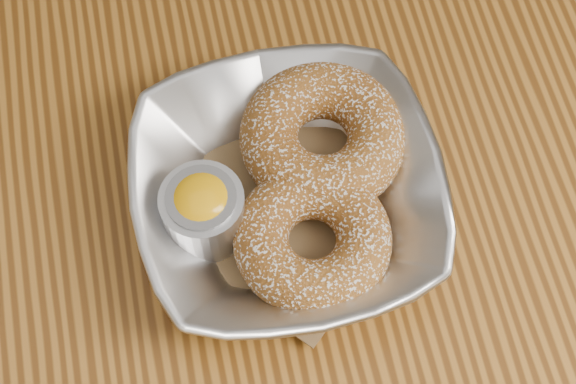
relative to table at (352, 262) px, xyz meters
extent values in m
cube|color=brown|center=(0.00, 0.00, 0.08)|extent=(1.20, 0.80, 0.04)
imported|color=#B8BBC0|center=(-0.05, 0.01, 0.12)|extent=(0.21, 0.21, 0.05)
cube|color=brown|center=(-0.05, 0.01, 0.11)|extent=(0.20, 0.20, 0.00)
torus|color=brown|center=(-0.02, 0.05, 0.13)|extent=(0.13, 0.13, 0.04)
torus|color=brown|center=(-0.04, -0.02, 0.13)|extent=(0.13, 0.13, 0.04)
cylinder|color=#B8BBC0|center=(-0.11, 0.01, 0.13)|extent=(0.06, 0.06, 0.05)
cylinder|color=gray|center=(-0.11, 0.01, 0.13)|extent=(0.05, 0.05, 0.04)
ellipsoid|color=#FFAF07|center=(-0.11, 0.01, 0.15)|extent=(0.04, 0.04, 0.03)
camera|label=1|loc=(-0.10, -0.24, 0.66)|focal=55.00mm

